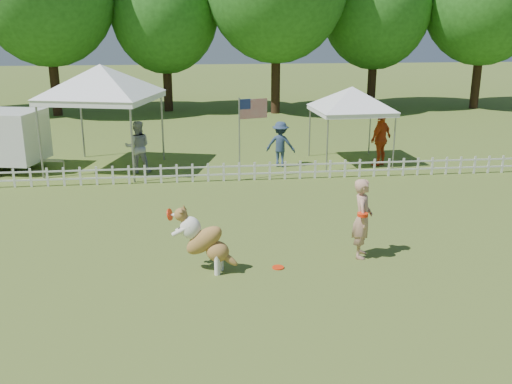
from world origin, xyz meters
TOP-DOWN VIEW (x-y plane):
  - ground at (0.00, 0.00)m, footprint 120.00×120.00m
  - picket_fence at (0.00, 7.00)m, footprint 22.00×0.08m
  - handler at (1.86, 0.51)m, footprint 0.59×0.73m
  - dog at (-1.54, 0.11)m, footprint 1.38×0.84m
  - frisbee_on_turf at (-0.03, 0.09)m, footprint 0.31×0.31m
  - canopy_tent_left at (-4.71, 9.12)m, footprint 4.16×4.16m
  - canopy_tent_right at (3.97, 9.08)m, footprint 2.72×2.72m
  - flag_pole at (-0.23, 7.07)m, footprint 1.01×0.40m
  - spectator_a at (-3.56, 8.47)m, footprint 0.90×0.72m
  - spectator_b at (1.37, 8.73)m, footprint 1.18×0.92m
  - spectator_c at (4.93, 8.50)m, footprint 1.17×1.07m
  - tree_left at (-9.00, 21.50)m, footprint 7.40×7.40m
  - tree_center_left at (-3.00, 22.50)m, footprint 6.00×6.00m
  - tree_right at (9.00, 22.50)m, footprint 6.20×6.20m
  - tree_far_right at (15.00, 21.50)m, footprint 7.00×7.00m

SIDE VIEW (x-z plane):
  - ground at x=0.00m, z-range 0.00..0.00m
  - frisbee_on_turf at x=-0.03m, z-range 0.00..0.02m
  - picket_fence at x=0.00m, z-range 0.00..0.60m
  - dog at x=-1.54m, z-range 0.00..1.35m
  - spectator_b at x=1.37m, z-range 0.00..1.60m
  - handler at x=1.86m, z-range 0.00..1.75m
  - spectator_a at x=-3.56m, z-range 0.00..1.77m
  - spectator_c at x=4.93m, z-range 0.00..1.92m
  - flag_pole at x=-0.23m, z-range 0.00..2.67m
  - canopy_tent_right at x=3.97m, z-range 0.00..2.69m
  - canopy_tent_left at x=-4.71m, z-range 0.00..3.51m
  - tree_center_left at x=-3.00m, z-range 0.00..9.80m
  - tree_right at x=9.00m, z-range 0.00..10.40m
  - tree_far_right at x=15.00m, z-range 0.00..11.40m
  - tree_left at x=-9.00m, z-range 0.00..12.00m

